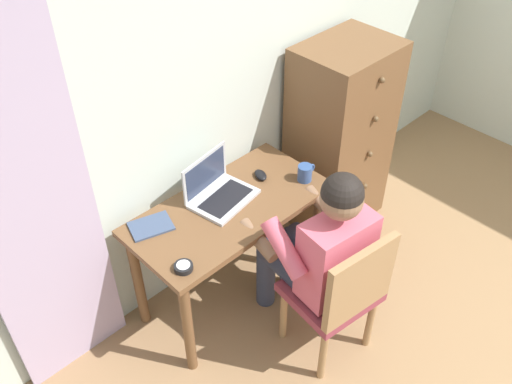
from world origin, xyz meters
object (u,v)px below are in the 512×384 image
Objects in this scene: chair at (341,292)px; person_seated at (319,246)px; desk_clock at (184,267)px; coffee_mug at (305,173)px; dresser at (340,138)px; laptop at (218,190)px; notebook_pad at (151,226)px; desk at (230,223)px; computer_mouse at (261,175)px.

chair is 0.73× the size of person_seated.
coffee_mug reaches higher than desk_clock.
dresser is 3.36× the size of laptop.
notebook_pad is (-1.39, 0.10, 0.08)m from dresser.
desk is 1.00m from dresser.
chair is 2.28× the size of laptop.
desk_clock is at bearing 139.94° from chair.
desk_clock is (-0.45, -0.18, 0.13)m from desk.
computer_mouse is 0.69m from notebook_pad.
desk_clock is at bearing -170.65° from dresser.
person_seated is 0.68m from desk_clock.
desk_clock is (-0.61, 0.31, 0.07)m from person_seated.
desk is at bearing -93.45° from laptop.
coffee_mug reaches higher than desk.
dresser is at bearing -2.18° from laptop.
desk is at bearing -4.67° from notebook_pad.
person_seated is (-0.84, -0.55, 0.02)m from dresser.
dresser is 1.00m from person_seated.
computer_mouse is (0.15, 0.73, 0.25)m from chair.
person_seated is at bearing -82.69° from computer_mouse.
dresser reaches higher than person_seated.
coffee_mug is (0.90, 0.05, 0.03)m from desk_clock.
desk is 0.52m from person_seated.
laptop is 0.29m from computer_mouse.
coffee_mug is (-0.54, -0.19, 0.12)m from dresser.
person_seated reaches higher than coffee_mug.
person_seated is 0.57m from computer_mouse.
laptop is (-0.13, 0.77, 0.29)m from chair.
chair reaches higher than computer_mouse.
computer_mouse reaches higher than desk.
laptop reaches higher than chair.
chair is at bearing -139.70° from dresser.
desk_clock is 0.34m from notebook_pad.
chair is (0.14, -0.67, -0.11)m from desk.
person_seated reaches higher than notebook_pad.
dresser reaches higher than coffee_mug.
person_seated is 0.48m from coffee_mug.
desk is at bearing 21.81° from desk_clock.
dresser is 14.12× the size of desk_clock.
person_seated is at bearing -27.22° from desk_clock.
chair reaches higher than desk.
computer_mouse is 1.11× the size of desk_clock.
chair is 8.60× the size of computer_mouse.
dresser is 0.59m from coffee_mug.
coffee_mug is at bearing -28.14° from computer_mouse.
dresser is 10.59× the size of coffee_mug.
chair is at bearing -96.59° from person_seated.
desk_clock reaches higher than desk.
chair is 0.79m from computer_mouse.
chair is 0.69m from coffee_mug.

